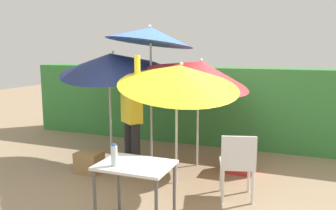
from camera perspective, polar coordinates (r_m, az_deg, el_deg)
The scene contains 12 objects.
ground_plane at distance 5.43m, azimuth -1.18°, elevation -12.01°, with size 24.00×24.00×0.00m, color #9E8466.
hedge_row at distance 7.39m, azimuth 5.80°, elevation 0.05°, with size 8.00×0.70×1.60m, color #38843D.
umbrella_rainbow at distance 5.75m, azimuth 5.28°, elevation 5.74°, with size 1.79×1.76×2.05m.
umbrella_orange at distance 4.93m, azimuth 1.84°, elevation 4.83°, with size 1.83×1.79×2.02m.
umbrella_yellow at distance 6.08m, azimuth -9.41°, elevation 6.97°, with size 1.82×1.82×2.13m.
umbrella_navy at distance 6.04m, azimuth -2.95°, elevation 11.41°, with size 1.56×1.55×2.48m.
person_vendor at distance 5.47m, azimuth -6.01°, elevation -1.71°, with size 0.49×0.41×1.88m.
chair_plastic at distance 4.64m, azimuth 11.41°, elevation -9.25°, with size 0.54×0.54×0.89m.
cooler_box at distance 5.77m, azimuth 11.86°, elevation -8.61°, with size 0.47×0.41×0.44m, color red.
crate_cardboard at distance 5.76m, azimuth -12.90°, elevation -9.22°, with size 0.39×0.33×0.34m, color #9E7A4C.
folding_table at distance 3.85m, azimuth -5.43°, elevation -10.90°, with size 0.80×0.60×0.73m.
bottle_water at distance 3.76m, azimuth -8.88°, elevation -8.25°, with size 0.07×0.07×0.24m.
Camera 1 is at (1.94, -4.68, 1.96)m, focal length 36.84 mm.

